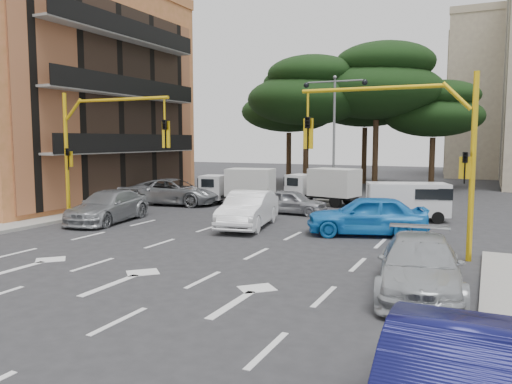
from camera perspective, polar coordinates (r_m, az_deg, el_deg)
ground at (r=18.06m, az=-5.75°, el=-6.44°), size 120.00×120.00×0.00m
median_strip at (r=32.65m, az=8.79°, el=-0.76°), size 1.40×6.00×0.15m
apartment_orange at (r=35.70m, az=-24.68°, el=10.23°), size 15.19×16.15×13.70m
pine_left_near at (r=39.48m, az=5.85°, el=11.38°), size 9.15×9.15×10.23m
pine_center at (r=40.14m, az=13.74°, el=12.15°), size 9.98×9.98×11.16m
pine_left_far at (r=44.20m, az=3.85°, el=9.92°), size 8.32×8.32×9.30m
pine_right at (r=41.35m, az=19.73°, el=8.90°), size 7.49×7.49×8.37m
pine_back at (r=45.36m, az=12.47°, el=10.57°), size 9.15×9.15×10.23m
signal_mast_right at (r=17.27m, az=17.64°, el=5.72°), size 5.79×0.37×6.00m
signal_mast_left at (r=23.35m, az=-17.84°, el=5.72°), size 5.79×0.37×6.00m
street_lamp_center at (r=32.46m, az=8.94°, el=8.66°), size 4.16×0.36×7.77m
car_white_hatch at (r=22.13m, az=-0.89°, el=-2.00°), size 2.55×5.10×1.61m
car_blue_compact at (r=20.80m, az=12.53°, el=-2.61°), size 5.17×3.31×1.64m
car_silver_wagon at (r=24.61m, az=-16.55°, el=-1.59°), size 2.79×5.34×1.48m
car_silver_cross_a at (r=30.31m, az=-9.34°, el=0.04°), size 5.89×3.37×1.55m
car_silver_cross_b at (r=26.23m, az=4.13°, el=-1.13°), size 3.75×1.59×1.27m
car_silver_parked at (r=13.34m, az=18.21°, el=-8.02°), size 2.67×5.19×1.44m
van_white at (r=24.99m, az=16.90°, el=-1.05°), size 4.06×2.84×1.86m
box_truck_a at (r=29.81m, az=-2.10°, el=0.62°), size 4.67×2.55×2.18m
box_truck_b at (r=30.19m, az=7.61°, el=0.65°), size 4.75×2.81×2.19m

